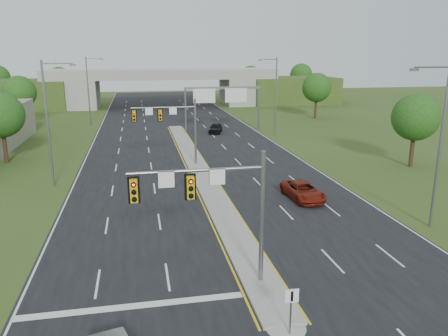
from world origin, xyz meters
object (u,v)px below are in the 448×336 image
keep_right_sign (291,304)px  car_far_c (216,128)px  sign_gantry (222,96)px  signal_mast_far (173,122)px  overpass (163,90)px  car_far_a (303,191)px  signal_mast_near (218,199)px

keep_right_sign → car_far_c: keep_right_sign is taller
sign_gantry → signal_mast_far: bearing=-114.1°
sign_gantry → overpass: bearing=100.8°
car_far_a → car_far_c: 31.50m
signal_mast_near → sign_gantry: bearing=78.8°
sign_gantry → car_far_c: sign_gantry is taller
sign_gantry → car_far_a: size_ratio=2.32×
keep_right_sign → car_far_a: size_ratio=0.44×
signal_mast_far → car_far_a: size_ratio=1.40×
signal_mast_near → sign_gantry: (8.95, 44.99, 0.51)m
signal_mast_near → car_far_a: size_ratio=1.40×
signal_mast_far → signal_mast_near: bearing=-90.0°
car_far_a → sign_gantry: bearing=86.9°
sign_gantry → car_far_a: 33.04m
sign_gantry → car_far_a: (0.36, -32.72, -4.53)m
sign_gantry → car_far_c: (-1.21, -1.27, -4.50)m
keep_right_sign → signal_mast_far: bearing=94.4°
signal_mast_near → signal_mast_far: bearing=90.0°
signal_mast_near → sign_gantry: size_ratio=0.60×
overpass → signal_mast_far: bearing=-92.4°
signal_mast_far → overpass: size_ratio=0.09×
car_far_a → keep_right_sign: bearing=-116.5°
overpass → car_far_c: bearing=-81.4°
car_far_a → car_far_c: (-1.57, 31.46, 0.02)m
overpass → car_far_a: 68.23m
signal_mast_near → overpass: 80.11m
signal_mast_near → car_far_c: 44.59m
sign_gantry → signal_mast_near: bearing=-101.2°
signal_mast_near → car_far_a: signal_mast_near is taller
sign_gantry → car_far_a: sign_gantry is taller
overpass → car_far_c: overpass is taller
signal_mast_far → car_far_a: signal_mast_far is taller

